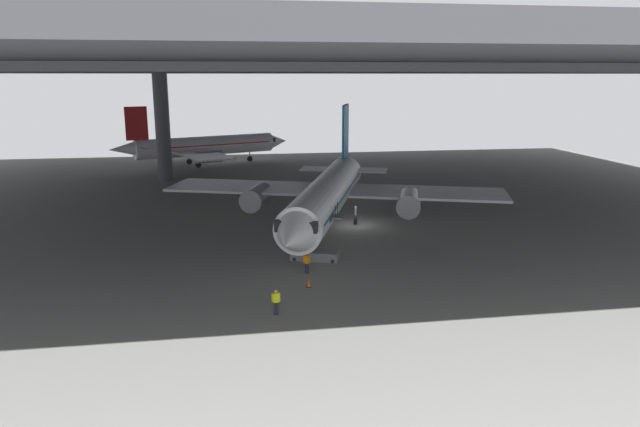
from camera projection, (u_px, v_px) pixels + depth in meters
ground_plane at (354, 225)px, 57.36m from camera, size 110.00×110.00×0.00m
hangar_structure at (329, 61)px, 66.93m from camera, size 121.00×99.00×16.55m
airplane_main at (328, 194)px, 55.48m from camera, size 34.32×34.59×11.18m
boarding_stairs at (316, 251)px, 46.53m from camera, size 4.37×2.67×4.60m
crew_worker_near_nose at (276, 300)px, 35.67m from camera, size 0.55×0.24×1.64m
crew_worker_by_stairs at (307, 262)px, 43.11m from camera, size 0.49×0.37×1.61m
airplane_distant at (203, 146)px, 95.04m from camera, size 29.03×28.98×9.77m
traffic_cone_orange at (309, 283)px, 40.54m from camera, size 0.36×0.36×0.60m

